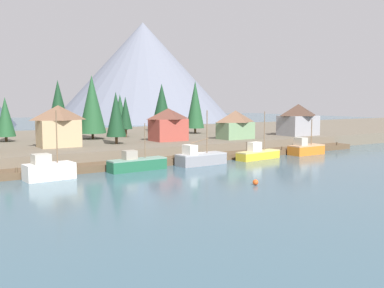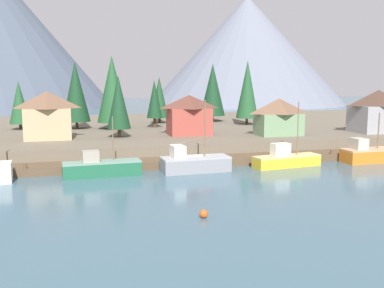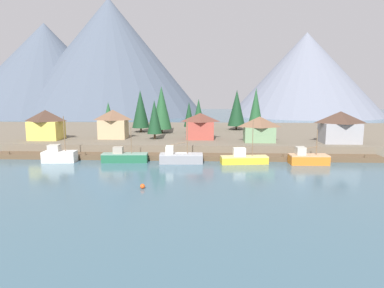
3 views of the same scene
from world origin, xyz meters
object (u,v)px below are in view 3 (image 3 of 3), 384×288
at_px(fishing_boat_grey, 180,157).
at_px(house_grey, 340,127).
at_px(house_tan, 113,124).
at_px(channel_buoy, 143,186).
at_px(fishing_boat_white, 59,155).
at_px(conifer_centre, 109,115).
at_px(conifer_back_left, 256,108).
at_px(house_green, 259,129).
at_px(conifer_near_left, 141,109).
at_px(fishing_boat_yellow, 244,159).
at_px(conifer_near_right, 162,108).
at_px(conifer_mid_right, 237,108).
at_px(house_yellow, 46,124).
at_px(fishing_boat_orange, 308,158).
at_px(conifer_far_left, 189,114).
at_px(house_red, 200,126).
at_px(conifer_mid_left, 199,113).
at_px(conifer_back_right, 154,117).
at_px(fishing_boat_green, 124,157).

xyz_separation_m(fishing_boat_grey, house_grey, (34.88, 11.79, 4.99)).
relative_size(house_tan, channel_buoy, 10.07).
bearing_deg(house_tan, channel_buoy, -67.94).
height_order(fishing_boat_white, channel_buoy, fishing_boat_white).
bearing_deg(fishing_boat_grey, fishing_boat_white, 177.04).
bearing_deg(conifer_centre, conifer_back_left, -2.93).
distance_m(house_green, conifer_near_left, 35.73).
distance_m(fishing_boat_yellow, conifer_near_right, 35.34).
bearing_deg(conifer_near_left, conifer_mid_right, 14.86).
relative_size(house_yellow, conifer_mid_right, 0.62).
bearing_deg(fishing_boat_orange, conifer_back_left, 100.13).
relative_size(conifer_back_left, conifer_centre, 1.46).
height_order(fishing_boat_yellow, house_grey, house_grey).
distance_m(fishing_boat_yellow, conifer_far_left, 31.67).
height_order(fishing_boat_grey, house_grey, house_grey).
xyz_separation_m(house_red, conifer_far_left, (-3.41, 12.22, 1.97)).
height_order(house_red, house_yellow, house_yellow).
bearing_deg(conifer_near_right, fishing_boat_white, -120.82).
bearing_deg(conifer_mid_left, fishing_boat_grey, -94.01).
xyz_separation_m(fishing_boat_orange, channel_buoy, (-28.54, -17.90, -0.78)).
height_order(house_yellow, conifer_near_right, conifer_near_right).
bearing_deg(conifer_near_left, conifer_back_left, -1.29).
distance_m(fishing_boat_grey, conifer_near_left, 33.88).
distance_m(house_yellow, conifer_centre, 20.20).
bearing_deg(conifer_back_left, conifer_far_left, -177.50).
bearing_deg(fishing_boat_orange, fishing_boat_white, 178.54).
xyz_separation_m(house_green, conifer_near_left, (-30.80, 17.75, 3.60)).
distance_m(conifer_centre, conifer_far_left, 23.71).
relative_size(house_yellow, conifer_back_right, 0.79).
relative_size(fishing_boat_white, channel_buoy, 12.94).
bearing_deg(conifer_mid_right, conifer_back_left, -60.77).
xyz_separation_m(fishing_boat_grey, conifer_mid_right, (14.04, 37.31, 8.01)).
bearing_deg(conifer_far_left, house_tan, -146.07).
bearing_deg(conifer_near_left, conifer_back_right, -66.15).
bearing_deg(house_tan, conifer_mid_right, 33.36).
relative_size(house_grey, conifer_far_left, 0.96).
xyz_separation_m(fishing_boat_grey, channel_buoy, (-3.93, -17.82, -0.76)).
distance_m(house_green, conifer_mid_left, 28.49).
bearing_deg(conifer_near_right, conifer_centre, 168.05).
xyz_separation_m(house_tan, conifer_back_right, (10.28, -0.45, 1.75)).
distance_m(house_grey, conifer_near_left, 51.96).
relative_size(fishing_boat_green, fishing_boat_orange, 1.24).
height_order(fishing_boat_white, conifer_mid_left, conifer_mid_left).
relative_size(conifer_back_right, channel_buoy, 13.41).
relative_size(house_red, channel_buoy, 9.75).
relative_size(conifer_near_left, conifer_mid_left, 1.27).
xyz_separation_m(conifer_mid_left, conifer_far_left, (-2.42, -8.19, 0.02)).
distance_m(conifer_near_right, conifer_centre, 16.47).
relative_size(fishing_boat_white, fishing_boat_yellow, 0.97).
xyz_separation_m(house_tan, house_grey, (52.66, -4.57, -0.00)).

